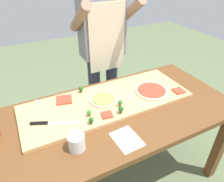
% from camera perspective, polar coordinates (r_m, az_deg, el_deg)
% --- Properties ---
extents(ground_plane, '(8.00, 8.00, 0.00)m').
position_cam_1_polar(ground_plane, '(2.05, 0.98, -22.85)').
color(ground_plane, '#60704C').
extents(prep_table, '(1.71, 0.82, 0.78)m').
position_cam_1_polar(prep_table, '(1.53, 1.22, -8.45)').
color(prep_table, brown).
rests_on(prep_table, ground).
extents(cutting_board, '(1.25, 0.46, 0.02)m').
position_cam_1_polar(cutting_board, '(1.53, -1.27, -2.83)').
color(cutting_board, tan).
rests_on(cutting_board, prep_table).
extents(chefs_knife, '(0.29, 0.14, 0.02)m').
position_cam_1_polar(chefs_knife, '(1.38, -17.30, -8.47)').
color(chefs_knife, '#B7BABF').
rests_on(chefs_knife, cutting_board).
extents(pizza_whole_pesto_green, '(0.21, 0.21, 0.02)m').
position_cam_1_polar(pizza_whole_pesto_green, '(1.52, -2.38, -2.20)').
color(pizza_whole_pesto_green, beige).
rests_on(pizza_whole_pesto_green, cutting_board).
extents(pizza_whole_tomato_red, '(0.27, 0.27, 0.02)m').
position_cam_1_polar(pizza_whole_tomato_red, '(1.64, 10.89, 0.14)').
color(pizza_whole_tomato_red, beige).
rests_on(pizza_whole_tomato_red, cutting_board).
extents(pizza_slice_far_right, '(0.09, 0.09, 0.01)m').
position_cam_1_polar(pizza_slice_far_right, '(1.69, 17.92, 0.06)').
color(pizza_slice_far_right, '#BC3D28').
rests_on(pizza_slice_far_right, cutting_board).
extents(pizza_slice_near_left, '(0.13, 0.13, 0.01)m').
position_cam_1_polar(pizza_slice_near_left, '(1.55, -13.10, -2.37)').
color(pizza_slice_near_left, '#BC3D28').
rests_on(pizza_slice_near_left, cutting_board).
extents(pizza_slice_far_left, '(0.08, 0.08, 0.01)m').
position_cam_1_polar(pizza_slice_far_left, '(1.38, -1.41, -6.59)').
color(pizza_slice_far_left, '#BC3D28').
rests_on(pizza_slice_far_left, cutting_board).
extents(broccoli_floret_front_left, '(0.03, 0.03, 0.05)m').
position_cam_1_polar(broccoli_floret_front_left, '(1.45, 2.29, -3.23)').
color(broccoli_floret_front_left, '#3F7220').
rests_on(broccoli_floret_front_left, cutting_board).
extents(broccoli_floret_back_left, '(0.03, 0.03, 0.05)m').
position_cam_1_polar(broccoli_floret_back_left, '(1.31, -5.79, -8.04)').
color(broccoli_floret_back_left, '#2C5915').
rests_on(broccoli_floret_back_left, cutting_board).
extents(broccoli_floret_back_mid, '(0.04, 0.04, 0.05)m').
position_cam_1_polar(broccoli_floret_back_mid, '(1.61, -8.61, 0.61)').
color(broccoli_floret_back_mid, '#2C5915').
rests_on(broccoli_floret_back_mid, cutting_board).
extents(broccoli_floret_center_left, '(0.04, 0.04, 0.05)m').
position_cam_1_polar(broccoli_floret_center_left, '(1.38, 2.39, -5.12)').
color(broccoli_floret_center_left, '#2C5915').
rests_on(broccoli_floret_center_left, cutting_board).
extents(broccoli_floret_front_mid, '(0.03, 0.03, 0.05)m').
position_cam_1_polar(broccoli_floret_front_mid, '(1.37, -6.32, -5.95)').
color(broccoli_floret_front_mid, '#487A23').
rests_on(broccoli_floret_front_mid, cutting_board).
extents(cheese_crumble_a, '(0.03, 0.03, 0.02)m').
position_cam_1_polar(cheese_crumble_a, '(1.53, 4.58, -1.86)').
color(cheese_crumble_a, white).
rests_on(cheese_crumble_a, cutting_board).
extents(cheese_crumble_b, '(0.02, 0.02, 0.01)m').
position_cam_1_polar(cheese_crumble_b, '(1.59, 16.10, -1.85)').
color(cheese_crumble_b, white).
rests_on(cheese_crumble_b, cutting_board).
extents(cheese_crumble_c, '(0.02, 0.02, 0.02)m').
position_cam_1_polar(cheese_crumble_c, '(1.58, -20.05, -2.81)').
color(cheese_crumble_c, silver).
rests_on(cheese_crumble_c, cutting_board).
extents(cheese_crumble_d, '(0.01, 0.01, 0.01)m').
position_cam_1_polar(cheese_crumble_d, '(1.90, 12.52, 4.81)').
color(cheese_crumble_d, silver).
rests_on(cheese_crumble_d, cutting_board).
extents(cheese_crumble_e, '(0.01, 0.01, 0.01)m').
position_cam_1_polar(cheese_crumble_e, '(1.75, 5.69, 2.81)').
color(cheese_crumble_e, silver).
rests_on(cheese_crumble_e, cutting_board).
extents(flour_cup, '(0.10, 0.10, 0.10)m').
position_cam_1_polar(flour_cup, '(1.20, -9.75, -13.98)').
color(flour_cup, white).
rests_on(flour_cup, prep_table).
extents(recipe_note, '(0.15, 0.20, 0.00)m').
position_cam_1_polar(recipe_note, '(1.26, 4.11, -13.13)').
color(recipe_note, white).
rests_on(recipe_note, prep_table).
extents(cook_center, '(0.54, 0.39, 1.67)m').
position_cam_1_polar(cook_center, '(1.98, -2.60, 12.53)').
color(cook_center, '#333847').
rests_on(cook_center, ground).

